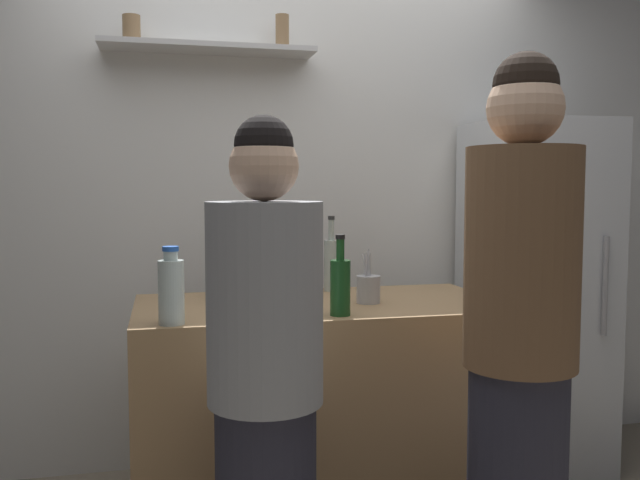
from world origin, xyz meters
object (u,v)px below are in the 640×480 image
object	(u,v)px
utensil_holder	(368,289)
person_grey_hoodie	(265,392)
wine_bottle_pale_glass	(331,263)
person_brown_jacket	(520,350)
baking_pan	(254,291)
water_bottle_plastic	(171,290)
refrigerator	(534,295)
wine_bottle_green_glass	(341,285)

from	to	relation	value
utensil_holder	person_grey_hoodie	bearing A→B (deg)	-129.53
wine_bottle_pale_glass	person_brown_jacket	distance (m)	1.12
baking_pan	water_bottle_plastic	xyz separation A→B (m)	(-0.34, -0.50, 0.09)
refrigerator	water_bottle_plastic	size ratio (longest dim) A/B	6.43
water_bottle_plastic	person_brown_jacket	distance (m)	1.13
baking_pan	water_bottle_plastic	distance (m)	0.61
baking_pan	person_grey_hoodie	bearing A→B (deg)	-95.21
utensil_holder	person_brown_jacket	distance (m)	0.77
wine_bottle_green_glass	person_grey_hoodie	bearing A→B (deg)	-130.88
baking_pan	person_brown_jacket	size ratio (longest dim) A/B	0.19
wine_bottle_green_glass	water_bottle_plastic	world-z (taller)	wine_bottle_green_glass
water_bottle_plastic	person_grey_hoodie	world-z (taller)	person_grey_hoodie
baking_pan	wine_bottle_green_glass	size ratio (longest dim) A/B	1.17
person_grey_hoodie	water_bottle_plastic	bearing A→B (deg)	117.76
baking_pan	person_brown_jacket	xyz separation A→B (m)	(0.68, -0.97, -0.06)
baking_pan	wine_bottle_green_glass	xyz separation A→B (m)	(0.26, -0.47, 0.09)
baking_pan	person_grey_hoodie	distance (m)	0.88
refrigerator	baking_pan	bearing A→B (deg)	-172.63
wine_bottle_pale_glass	water_bottle_plastic	distance (m)	0.91
wine_bottle_green_glass	utensil_holder	bearing A→B (deg)	52.91
wine_bottle_green_glass	wine_bottle_pale_glass	world-z (taller)	wine_bottle_pale_glass
water_bottle_plastic	baking_pan	bearing A→B (deg)	55.56
utensil_holder	wine_bottle_green_glass	distance (m)	0.29
utensil_holder	baking_pan	bearing A→B (deg)	150.02
refrigerator	wine_bottle_green_glass	size ratio (longest dim) A/B	5.82
refrigerator	baking_pan	distance (m)	1.43
wine_bottle_pale_glass	person_grey_hoodie	distance (m)	1.08
refrigerator	wine_bottle_green_glass	world-z (taller)	refrigerator
refrigerator	wine_bottle_pale_glass	size ratio (longest dim) A/B	5.08
refrigerator	water_bottle_plastic	xyz separation A→B (m)	(-1.76, -0.68, 0.19)
wine_bottle_pale_glass	water_bottle_plastic	world-z (taller)	wine_bottle_pale_glass
wine_bottle_green_glass	wine_bottle_pale_glass	size ratio (longest dim) A/B	0.87
baking_pan	person_brown_jacket	distance (m)	1.18
baking_pan	utensil_holder	bearing A→B (deg)	-29.98
baking_pan	wine_bottle_green_glass	distance (m)	0.54
utensil_holder	person_brown_jacket	size ratio (longest dim) A/B	0.12
utensil_holder	water_bottle_plastic	world-z (taller)	water_bottle_plastic
water_bottle_plastic	person_brown_jacket	xyz separation A→B (m)	(1.02, -0.47, -0.15)
refrigerator	utensil_holder	distance (m)	1.09
person_grey_hoodie	person_brown_jacket	world-z (taller)	person_brown_jacket
person_grey_hoodie	person_brown_jacket	distance (m)	0.77
utensil_holder	water_bottle_plastic	bearing A→B (deg)	-161.90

